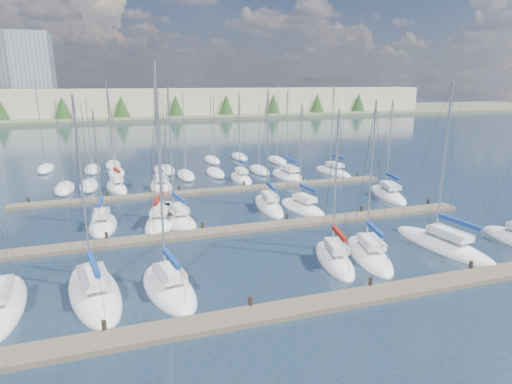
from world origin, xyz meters
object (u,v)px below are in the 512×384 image
object	(u,v)px
sailboat_f	(443,245)
sailboat_p	(241,178)
sailboat_e	(369,255)
sailboat_q	(288,176)
sailboat_i	(162,219)
sailboat_b	(94,291)
sailboat_a	(1,305)
sailboat_r	(333,172)
sailboat_h	(103,225)
sailboat_o	(161,186)
sailboat_n	(117,187)
sailboat_l	(303,208)
sailboat_c	(169,287)
sailboat_j	(177,219)
sailboat_m	(388,195)
sailboat_d	(334,259)
sailboat_k	(269,206)

from	to	relation	value
sailboat_f	sailboat_p	xyz separation A→B (m)	(-8.56, 28.05, 0.01)
sailboat_e	sailboat_q	bearing A→B (deg)	93.25
sailboat_i	sailboat_b	world-z (taller)	sailboat_i
sailboat_a	sailboat_r	distance (m)	45.51
sailboat_h	sailboat_o	bearing A→B (deg)	66.00
sailboat_n	sailboat_l	xyz separation A→B (m)	(18.08, -15.02, -0.02)
sailboat_c	sailboat_e	distance (m)	14.99
sailboat_q	sailboat_j	bearing A→B (deg)	-143.22
sailboat_i	sailboat_l	xyz separation A→B (m)	(14.14, -0.79, -0.01)
sailboat_f	sailboat_j	bearing A→B (deg)	138.38
sailboat_p	sailboat_o	xyz separation A→B (m)	(-10.66, -1.07, 0.00)
sailboat_q	sailboat_o	distance (m)	17.25
sailboat_f	sailboat_c	xyz separation A→B (m)	(-21.66, -0.36, 0.00)
sailboat_m	sailboat_r	world-z (taller)	sailboat_r
sailboat_h	sailboat_o	distance (m)	14.72
sailboat_f	sailboat_o	world-z (taller)	sailboat_o
sailboat_j	sailboat_e	xyz separation A→B (m)	(12.57, -13.03, 0.00)
sailboat_j	sailboat_a	xyz separation A→B (m)	(-12.00, -12.80, -0.00)
sailboat_d	sailboat_o	xyz separation A→B (m)	(-9.66, 26.71, 0.00)
sailboat_n	sailboat_a	xyz separation A→B (m)	(-6.78, -27.49, -0.02)
sailboat_d	sailboat_l	size ratio (longest dim) A/B	1.02
sailboat_n	sailboat_h	bearing A→B (deg)	-106.62
sailboat_m	sailboat_p	bearing A→B (deg)	148.06
sailboat_e	sailboat_i	xyz separation A→B (m)	(-13.85, 13.48, 0.00)
sailboat_d	sailboat_l	xyz separation A→B (m)	(3.17, 12.64, -0.01)
sailboat_f	sailboat_q	distance (m)	27.52
sailboat_k	sailboat_e	xyz separation A→B (m)	(2.73, -14.59, -0.00)
sailboat_f	sailboat_i	bearing A→B (deg)	139.20
sailboat_n	sailboat_i	xyz separation A→B (m)	(3.94, -14.23, -0.01)
sailboat_e	sailboat_i	bearing A→B (deg)	148.82
sailboat_o	sailboat_l	bearing A→B (deg)	-47.33
sailboat_e	sailboat_b	bearing A→B (deg)	-167.97
sailboat_d	sailboat_e	size ratio (longest dim) A/B	0.95
sailboat_q	sailboat_l	world-z (taller)	sailboat_q
sailboat_j	sailboat_e	world-z (taller)	sailboat_j
sailboat_a	sailboat_n	bearing A→B (deg)	72.33
sailboat_h	sailboat_c	xyz separation A→B (m)	(4.19, -14.20, -0.00)
sailboat_a	sailboat_r	bearing A→B (deg)	33.19
sailboat_o	sailboat_l	size ratio (longest dim) A/B	1.19
sailboat_h	sailboat_f	bearing A→B (deg)	-25.41
sailboat_e	sailboat_j	bearing A→B (deg)	147.03
sailboat_p	sailboat_m	bearing A→B (deg)	-43.38
sailboat_f	sailboat_l	distance (m)	14.41
sailboat_b	sailboat_o	bearing A→B (deg)	65.81
sailboat_r	sailboat_j	bearing A→B (deg)	-157.33
sailboat_p	sailboat_o	distance (m)	10.72
sailboat_p	sailboat_b	distance (m)	32.62
sailboat_p	sailboat_n	xyz separation A→B (m)	(-15.91, -0.11, 0.01)
sailboat_e	sailboat_l	distance (m)	12.69
sailboat_p	sailboat_j	world-z (taller)	sailboat_j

